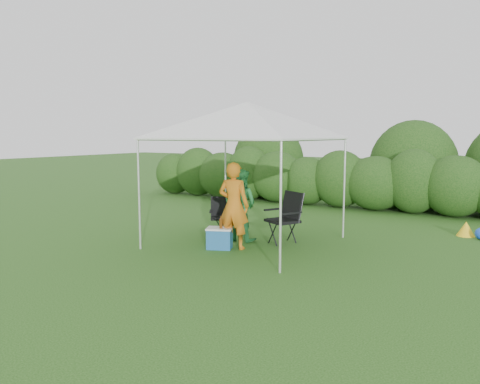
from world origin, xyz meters
The scene contains 10 objects.
ground centered at (0.00, 0.00, 0.00)m, with size 70.00×70.00×0.00m, color #31601E.
hedge centered at (0.10, 6.00, 0.82)m, with size 14.38×1.53×1.80m.
canopy centered at (0.00, 0.50, 2.46)m, with size 3.10×3.10×2.83m.
chair_right centered at (0.66, 0.95, 0.59)m, with size 0.80×0.78×1.04m.
chair_left centered at (-0.96, 1.00, 0.46)m, with size 0.64×0.63×0.81m.
man centered at (0.01, -0.02, 0.84)m, with size 0.61×0.40×1.68m, color #C76A16.
woman centered at (-0.25, 0.64, 0.75)m, with size 0.72×0.56×1.49m, color #2A813E.
cooler centered at (-0.22, -0.17, 0.21)m, with size 0.59×0.52×0.41m.
bottle centered at (-0.16, -0.21, 0.53)m, with size 0.06×0.06×0.24m, color #592D0C.
lawn_toy centered at (3.81, 3.49, 0.15)m, with size 0.64×0.53×0.32m.
Camera 1 is at (4.74, -7.51, 2.20)m, focal length 35.00 mm.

